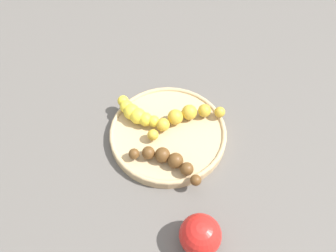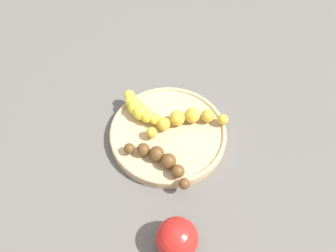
{
  "view_description": "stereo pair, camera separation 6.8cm",
  "coord_description": "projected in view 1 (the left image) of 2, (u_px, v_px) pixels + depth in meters",
  "views": [
    {
      "loc": [
        0.22,
        0.33,
        0.59
      ],
      "look_at": [
        0.0,
        0.0,
        0.04
      ],
      "focal_mm": 35.58,
      "sensor_mm": 36.0,
      "label": 1
    },
    {
      "loc": [
        0.16,
        0.36,
        0.59
      ],
      "look_at": [
        0.0,
        0.0,
        0.04
      ],
      "focal_mm": 35.58,
      "sensor_mm": 36.0,
      "label": 2
    }
  ],
  "objects": [
    {
      "name": "ground_plane",
      "position": [
        168.0,
        136.0,
        0.71
      ],
      "size": [
        2.4,
        2.4,
        0.0
      ],
      "primitive_type": "plane",
      "color": "#56514C"
    },
    {
      "name": "banana_overripe",
      "position": [
        168.0,
        160.0,
        0.64
      ],
      "size": [
        0.09,
        0.13,
        0.03
      ],
      "rotation": [
        0.0,
        0.0,
        3.68
      ],
      "color": "#593819",
      "rests_on": "fruit_bowl"
    },
    {
      "name": "apple_red",
      "position": [
        200.0,
        235.0,
        0.56
      ],
      "size": [
        0.07,
        0.07,
        0.07
      ],
      "primitive_type": "sphere",
      "color": "red",
      "rests_on": "ground_plane"
    },
    {
      "name": "fruit_bowl",
      "position": [
        168.0,
        133.0,
        0.7
      ],
      "size": [
        0.25,
        0.25,
        0.02
      ],
      "color": "tan",
      "rests_on": "ground_plane"
    },
    {
      "name": "banana_spotted",
      "position": [
        184.0,
        117.0,
        0.7
      ],
      "size": [
        0.17,
        0.07,
        0.03
      ],
      "rotation": [
        0.0,
        0.0,
        4.52
      ],
      "color": "gold",
      "rests_on": "fruit_bowl"
    },
    {
      "name": "banana_yellow",
      "position": [
        136.0,
        113.0,
        0.7
      ],
      "size": [
        0.06,
        0.11,
        0.03
      ],
      "rotation": [
        0.0,
        0.0,
        0.31
      ],
      "color": "yellow",
      "rests_on": "fruit_bowl"
    }
  ]
}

